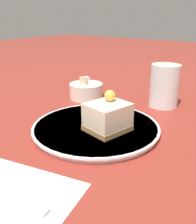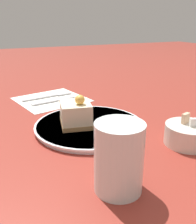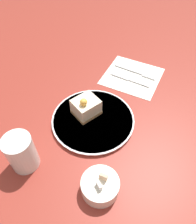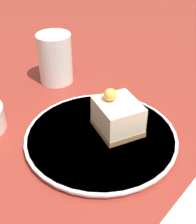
% 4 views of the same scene
% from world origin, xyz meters
% --- Properties ---
extents(ground_plane, '(4.00, 4.00, 0.00)m').
position_xyz_m(ground_plane, '(0.00, 0.00, 0.00)').
color(ground_plane, maroon).
extents(plate, '(0.27, 0.27, 0.01)m').
position_xyz_m(plate, '(-0.03, -0.01, 0.01)').
color(plate, white).
rests_on(plate, ground_plane).
extents(cake_slice, '(0.09, 0.08, 0.08)m').
position_xyz_m(cake_slice, '(-0.03, -0.04, 0.04)').
color(cake_slice, '#9E7547').
rests_on(cake_slice, plate).
extents(napkin, '(0.24, 0.25, 0.00)m').
position_xyz_m(napkin, '(-0.30, -0.04, 0.00)').
color(napkin, white).
rests_on(napkin, ground_plane).
extents(fork, '(0.05, 0.18, 0.00)m').
position_xyz_m(fork, '(-0.33, -0.03, 0.00)').
color(fork, silver).
rests_on(fork, napkin).
extents(knife, '(0.04, 0.16, 0.00)m').
position_xyz_m(knife, '(-0.27, -0.05, 0.00)').
color(knife, silver).
rests_on(knife, napkin).
extents(sugar_bowl, '(0.10, 0.10, 0.07)m').
position_xyz_m(sugar_bowl, '(0.13, 0.15, 0.02)').
color(sugar_bowl, silver).
rests_on(sugar_bowl, ground_plane).
extents(drinking_glass, '(0.08, 0.08, 0.11)m').
position_xyz_m(drinking_glass, '(0.21, -0.06, 0.06)').
color(drinking_glass, silver).
rests_on(drinking_glass, ground_plane).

